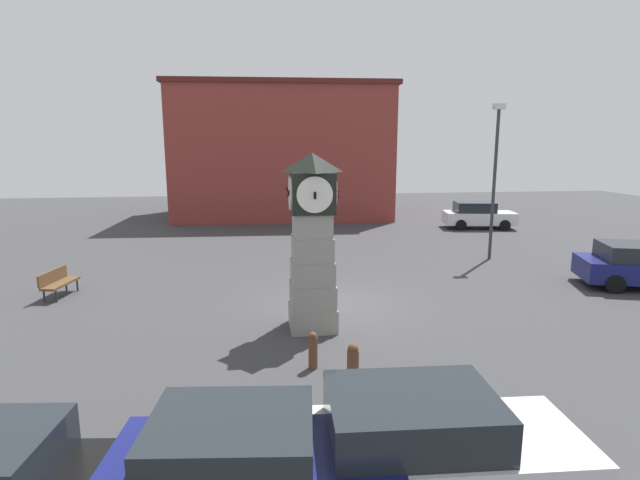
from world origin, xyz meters
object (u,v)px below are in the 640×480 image
(car_end_of_row, at_px, (478,215))
(car_near_tower, at_px, (249,466))
(bollard_near_tower, at_px, (409,399))
(bollard_far_row, at_px, (313,350))
(car_by_building, at_px, (426,444))
(clock_tower, at_px, (312,245))
(bench, at_px, (58,281))
(street_lamp_far_side, at_px, (495,172))
(bollard_mid_row, at_px, (353,369))

(car_end_of_row, bearing_deg, car_near_tower, -121.30)
(bollard_near_tower, bearing_deg, bollard_far_row, 120.37)
(bollard_near_tower, bearing_deg, car_end_of_row, 62.25)
(bollard_far_row, height_order, car_by_building, car_by_building)
(clock_tower, height_order, car_by_building, clock_tower)
(clock_tower, xyz_separation_m, bollard_far_row, (-0.28, -2.54, -1.92))
(clock_tower, height_order, car_end_of_row, clock_tower)
(clock_tower, bearing_deg, bollard_near_tower, -76.85)
(bollard_far_row, bearing_deg, bench, 140.14)
(car_end_of_row, xyz_separation_m, bench, (-19.96, -11.27, -0.28))
(clock_tower, relative_size, car_end_of_row, 1.10)
(clock_tower, xyz_separation_m, bench, (-8.11, 4.00, -1.83))
(car_by_building, bearing_deg, clock_tower, 96.97)
(clock_tower, distance_m, street_lamp_far_side, 11.56)
(clock_tower, distance_m, car_near_tower, 7.37)
(bollard_far_row, xyz_separation_m, bench, (-7.82, 6.53, 0.08))
(bollard_mid_row, bearing_deg, bollard_near_tower, -56.10)
(bollard_near_tower, relative_size, bollard_far_row, 1.09)
(bollard_far_row, bearing_deg, car_by_building, -75.48)
(car_near_tower, bearing_deg, bollard_far_row, 72.56)
(clock_tower, relative_size, bench, 2.88)
(bollard_near_tower, height_order, street_lamp_far_side, street_lamp_far_side)
(clock_tower, xyz_separation_m, bollard_mid_row, (0.38, -3.84, -1.80))
(car_by_building, xyz_separation_m, street_lamp_far_side, (7.94, 14.25, 3.05))
(bollard_near_tower, bearing_deg, car_by_building, -100.14)
(car_near_tower, distance_m, car_end_of_row, 26.05)
(bollard_mid_row, xyz_separation_m, car_by_building, (0.47, -3.05, 0.24))
(bench, bearing_deg, bollard_near_tower, -44.19)
(car_near_tower, relative_size, bench, 2.47)
(car_near_tower, bearing_deg, bollard_mid_row, 56.86)
(bench, relative_size, street_lamp_far_side, 0.25)
(bollard_mid_row, relative_size, car_end_of_row, 0.25)
(car_near_tower, bearing_deg, car_end_of_row, 58.70)
(car_by_building, bearing_deg, bench, 129.43)
(clock_tower, bearing_deg, bench, 153.77)
(clock_tower, xyz_separation_m, car_near_tower, (-1.68, -7.00, -1.59))
(bollard_mid_row, bearing_deg, bench, 137.28)
(bench, bearing_deg, car_near_tower, -59.70)
(bollard_far_row, bearing_deg, car_end_of_row, 55.72)
(bollard_mid_row, bearing_deg, car_by_building, -81.31)
(clock_tower, distance_m, bench, 9.22)
(bollard_far_row, distance_m, bench, 10.19)
(car_near_tower, bearing_deg, street_lamp_far_side, 53.91)
(bollard_mid_row, xyz_separation_m, street_lamp_far_side, (8.41, 11.20, 3.29))
(car_near_tower, relative_size, street_lamp_far_side, 0.62)
(clock_tower, relative_size, car_by_building, 1.09)
(bollard_near_tower, xyz_separation_m, bollard_far_row, (-1.46, 2.49, -0.04))
(bench, bearing_deg, bollard_mid_row, -42.72)
(street_lamp_far_side, bearing_deg, car_near_tower, -126.09)
(car_end_of_row, bearing_deg, bollard_far_row, -124.28)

